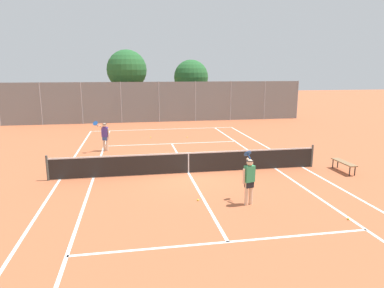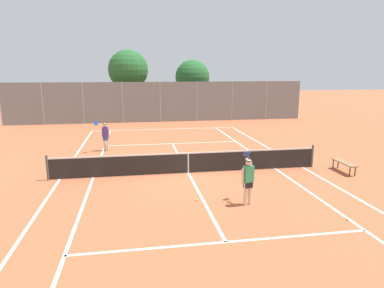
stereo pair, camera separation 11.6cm
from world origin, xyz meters
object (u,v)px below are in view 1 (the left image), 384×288
Objects in this scene: tennis_net at (189,162)px; tree_behind_left at (128,71)px; loose_tennis_ball_0 at (129,156)px; loose_tennis_ball_4 at (348,219)px; player_far_left at (105,135)px; tree_behind_right at (192,78)px; courtside_bench at (344,163)px; loose_tennis_ball_2 at (151,137)px; loose_tennis_ball_3 at (198,200)px; loose_tennis_ball_1 at (187,137)px; player_near_side at (249,179)px.

tennis_net is 19.02m from tree_behind_left.
tennis_net is 4.47m from loose_tennis_ball_0.
tennis_net is 7.00m from loose_tennis_ball_4.
loose_tennis_ball_4 is (7.99, -10.82, -0.89)m from player_far_left.
tree_behind_right is at bearing 90.88° from loose_tennis_ball_4.
tree_behind_right is at bearing 99.18° from courtside_bench.
loose_tennis_ball_4 is (5.23, -14.25, 0.00)m from loose_tennis_ball_2.
loose_tennis_ball_0 is at bearing -49.23° from player_far_left.
loose_tennis_ball_4 is (4.26, -2.36, 0.00)m from loose_tennis_ball_3.
loose_tennis_ball_4 is (4.03, -5.71, -0.48)m from tennis_net.
loose_tennis_ball_3 is at bearing 151.04° from loose_tennis_ball_4.
loose_tennis_ball_3 is at bearing -97.38° from loose_tennis_ball_1.
tree_behind_left is (-1.42, 9.87, 4.42)m from loose_tennis_ball_2.
tree_behind_left reaches higher than loose_tennis_ball_3.
loose_tennis_ball_0 is (-2.63, 3.58, -0.48)m from tennis_net.
player_near_side is (1.41, -3.97, 0.42)m from tennis_net.
loose_tennis_ball_2 is at bearing -81.81° from tree_behind_left.
loose_tennis_ball_3 is (2.41, -6.93, 0.00)m from loose_tennis_ball_0.
tennis_net is 181.82× the size of loose_tennis_ball_1.
tree_behind_right is at bearing 66.12° from loose_tennis_ball_2.
courtside_bench reaches higher than loose_tennis_ball_1.
loose_tennis_ball_0 and loose_tennis_ball_2 have the same top height.
tree_behind_left reaches higher than player_far_left.
loose_tennis_ball_2 is at bearing 101.79° from player_near_side.
loose_tennis_ball_2 is 0.01× the size of tree_behind_left.
tree_behind_left is (-6.65, 24.12, 4.42)m from loose_tennis_ball_4.
tennis_net is 181.82× the size of loose_tennis_ball_3.
player_far_left is at bearing -149.55° from loose_tennis_ball_1.
loose_tennis_ball_0 is 6.03m from loose_tennis_ball_1.
loose_tennis_ball_2 is (-2.47, 0.37, 0.00)m from loose_tennis_ball_1.
tree_behind_right is at bearing 80.38° from loose_tennis_ball_3.
player_near_side is 12.82m from loose_tennis_ball_2.
courtside_bench is (8.16, -9.55, 0.38)m from loose_tennis_ball_2.
tennis_net is 8.29m from loose_tennis_ball_1.
player_far_left is 26.88× the size of loose_tennis_ball_2.
courtside_bench is 0.23× the size of tree_behind_left.
tree_behind_right reaches higher than loose_tennis_ball_4.
loose_tennis_ball_3 is at bearing -83.72° from tree_behind_left.
loose_tennis_ball_2 is at bearing 51.28° from player_far_left.
tennis_net is at bearing 171.76° from courtside_bench.
loose_tennis_ball_4 is 0.01× the size of tree_behind_right.
tree_behind_left reaches higher than loose_tennis_ball_4.
loose_tennis_ball_3 is at bearing -66.22° from player_far_left.
tree_behind_left is (1.33, 13.31, 3.53)m from player_far_left.
tree_behind_left is at bearing 96.28° from loose_tennis_ball_3.
loose_tennis_ball_1 and loose_tennis_ball_4 have the same top height.
player_near_side is at bearing 146.48° from loose_tennis_ball_4.
tree_behind_right is at bearing 68.47° from loose_tennis_ball_0.
loose_tennis_ball_3 is at bearing -93.87° from tennis_net.
player_near_side is 1.97m from loose_tennis_ball_3.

